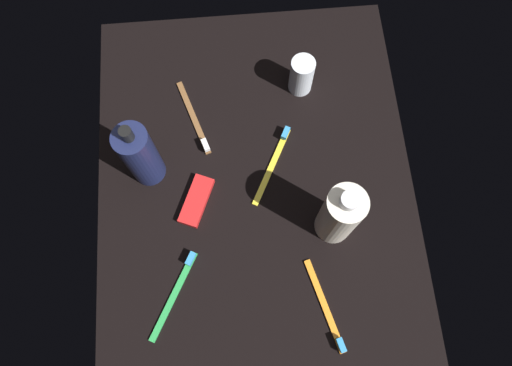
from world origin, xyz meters
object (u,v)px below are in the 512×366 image
toothbrush_green (176,290)px  toothbrush_orange (327,311)px  lotion_bottle (140,155)px  bodywash_bottle (340,215)px  toothbrush_brown (195,121)px  snack_bar_red (196,201)px  toothbrush_yellow (274,161)px  deodorant_stick (302,75)px

toothbrush_green → toothbrush_orange: (6.21, 27.96, 0.00)cm
lotion_bottle → bodywash_bottle: (14.65, 35.87, 0.02)cm
lotion_bottle → toothbrush_orange: size_ratio=1.14×
lotion_bottle → toothbrush_orange: lotion_bottle is taller
lotion_bottle → toothbrush_brown: (-10.19, 9.83, -8.22)cm
lotion_bottle → toothbrush_green: size_ratio=1.23×
toothbrush_green → toothbrush_orange: size_ratio=0.92×
bodywash_bottle → lotion_bottle: bearing=-112.2°
toothbrush_brown → snack_bar_red: (17.65, -0.54, 0.14)cm
snack_bar_red → toothbrush_yellow: bearing=137.3°
lotion_bottle → toothbrush_yellow: bearing=89.5°
toothbrush_brown → bodywash_bottle: bearing=46.4°
toothbrush_green → toothbrush_brown: bearing=171.5°
deodorant_stick → toothbrush_yellow: deodorant_stick is taller
lotion_bottle → toothbrush_green: 26.39cm
lotion_bottle → toothbrush_yellow: 26.87cm
toothbrush_green → toothbrush_orange: same height
bodywash_bottle → snack_bar_red: size_ratio=1.87×
bodywash_bottle → deodorant_stick: bodywash_bottle is taller
lotion_bottle → toothbrush_orange: bearing=46.6°
bodywash_bottle → snack_bar_red: (-7.19, -26.58, -8.10)cm
toothbrush_brown → toothbrush_orange: 46.93cm
bodywash_bottle → toothbrush_green: size_ratio=1.19×
bodywash_bottle → deodorant_stick: bearing=-174.6°
toothbrush_green → snack_bar_red: (-17.18, 4.65, 0.14)cm
lotion_bottle → bodywash_bottle: lotion_bottle is taller
toothbrush_brown → snack_bar_red: 17.66cm
toothbrush_brown → snack_bar_red: toothbrush_brown is taller
snack_bar_red → deodorant_stick: bearing=159.1°
bodywash_bottle → toothbrush_green: bodywash_bottle is taller
toothbrush_brown → toothbrush_orange: (41.04, 22.76, 0.00)cm
deodorant_stick → toothbrush_brown: bearing=-74.1°
bodywash_bottle → toothbrush_yellow: bearing=-144.5°
lotion_bottle → bodywash_bottle: bearing=67.8°
toothbrush_green → toothbrush_yellow: same height
toothbrush_brown → toothbrush_green: size_ratio=1.07×
lotion_bottle → toothbrush_brown: lotion_bottle is taller
bodywash_bottle → deodorant_stick: 31.84cm
toothbrush_green → toothbrush_yellow: size_ratio=0.99×
lotion_bottle → toothbrush_green: bearing=10.7°
deodorant_stick → toothbrush_orange: 47.81cm
toothbrush_yellow → deodorant_stick: bearing=156.7°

